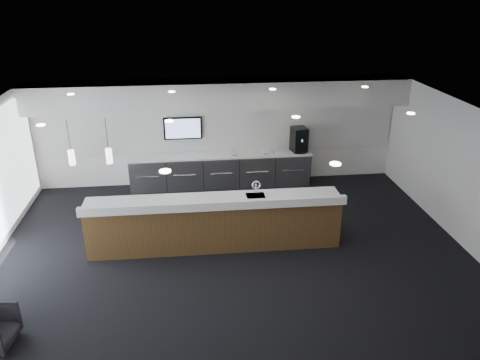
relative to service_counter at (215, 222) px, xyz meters
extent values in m
plane|color=black|center=(0.38, -0.40, -0.57)|extent=(10.00, 10.00, 0.00)
cube|color=black|center=(0.38, -0.40, 2.43)|extent=(10.00, 8.00, 0.02)
cube|color=white|center=(0.38, 3.60, 0.93)|extent=(10.00, 0.02, 3.00)
cube|color=white|center=(5.38, -0.40, 0.93)|extent=(0.02, 8.00, 3.00)
cube|color=silver|center=(0.38, 3.15, 2.08)|extent=(10.00, 0.90, 0.70)
cube|color=silver|center=(0.38, 3.57, 1.03)|extent=(9.80, 0.06, 1.40)
cube|color=gray|center=(0.38, 3.24, -0.12)|extent=(5.00, 0.60, 0.90)
cube|color=white|center=(0.38, 3.24, 0.35)|extent=(5.06, 0.66, 0.05)
cylinder|color=white|center=(-1.62, 2.92, -0.08)|extent=(0.60, 0.02, 0.02)
cylinder|color=white|center=(-0.62, 2.92, -0.08)|extent=(0.60, 0.02, 0.02)
cylinder|color=white|center=(0.38, 2.92, -0.08)|extent=(0.60, 0.02, 0.02)
cylinder|color=white|center=(1.38, 2.92, -0.08)|extent=(0.60, 0.02, 0.02)
cylinder|color=white|center=(2.38, 2.92, -0.08)|extent=(0.60, 0.02, 0.02)
cube|color=black|center=(-0.62, 3.51, 1.08)|extent=(1.05, 0.07, 0.62)
cube|color=blue|center=(-0.62, 3.47, 1.08)|extent=(0.95, 0.01, 0.54)
cylinder|color=#FCEBC4|center=(-2.02, 0.40, 1.68)|extent=(0.12, 0.12, 0.30)
cylinder|color=#FCEBC4|center=(-2.72, 0.40, 1.68)|extent=(0.12, 0.12, 0.30)
cube|color=#4D3319|center=(0.00, 0.01, -0.05)|extent=(5.38, 0.80, 1.05)
cube|color=white|center=(0.00, 0.01, 0.51)|extent=(5.46, 0.88, 0.06)
cube|color=white|center=(0.00, -0.41, 0.60)|extent=(5.45, 0.17, 0.18)
cylinder|color=white|center=(0.90, 0.10, 0.68)|extent=(0.04, 0.04, 0.28)
torus|color=white|center=(0.90, 0.04, 0.82)|extent=(0.19, 0.03, 0.19)
cube|color=black|center=(2.58, 3.24, 0.72)|extent=(0.46, 0.50, 0.68)
cube|color=white|center=(2.58, 3.00, 0.39)|extent=(0.24, 0.12, 0.02)
cube|color=silver|center=(0.76, 3.10, 0.47)|extent=(0.14, 0.02, 0.19)
cube|color=silver|center=(1.64, 3.10, 0.49)|extent=(0.18, 0.05, 0.24)
imported|color=white|center=(1.96, 3.18, 0.42)|extent=(0.09, 0.09, 0.09)
imported|color=white|center=(1.82, 3.18, 0.42)|extent=(0.13, 0.13, 0.09)
imported|color=white|center=(1.68, 3.18, 0.42)|extent=(0.11, 0.11, 0.09)
imported|color=white|center=(1.54, 3.18, 0.42)|extent=(0.12, 0.12, 0.09)
camera|label=1|loc=(-0.48, -8.90, 4.79)|focal=35.00mm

